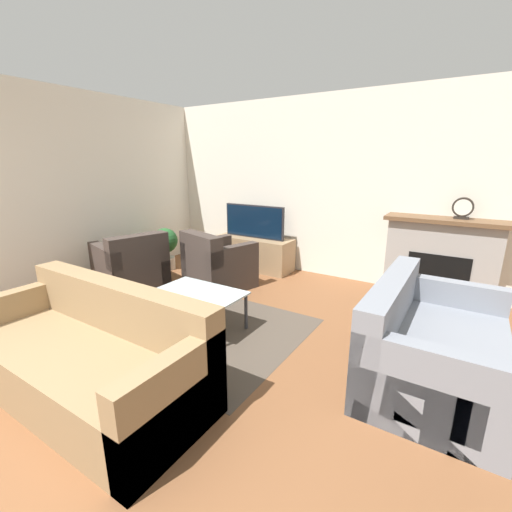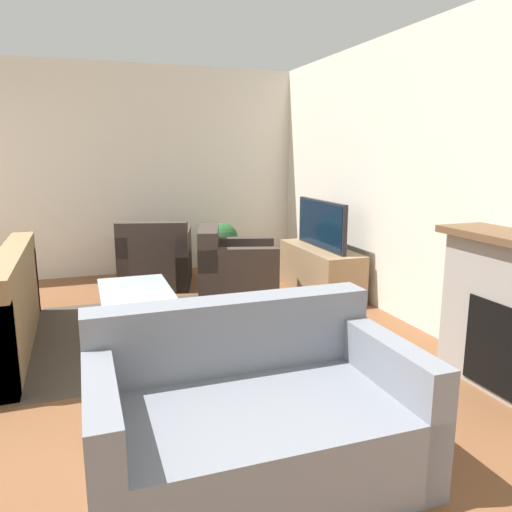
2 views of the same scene
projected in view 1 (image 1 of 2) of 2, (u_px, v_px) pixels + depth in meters
wall_back at (318, 188)px, 5.24m from camera, size 8.33×0.06×2.70m
wall_left at (66, 192)px, 4.68m from camera, size 0.06×7.74×2.70m
area_rug at (200, 328)px, 3.72m from camera, size 2.14×1.81×0.00m
fireplace at (440, 258)px, 4.35m from camera, size 1.39×0.42×1.08m
tv_stand at (254, 253)px, 5.74m from camera, size 1.30×0.47×0.53m
tv at (254, 222)px, 5.59m from camera, size 1.08×0.06×0.54m
couch_sectional at (90, 358)px, 2.63m from camera, size 2.06×0.87×0.82m
couch_loveseat at (430, 348)px, 2.78m from camera, size 0.97×1.57×0.82m
armchair_by_window at (131, 268)px, 4.81m from camera, size 1.04×1.00×0.82m
armchair_accent at (218, 267)px, 4.85m from camera, size 0.96×0.99×0.82m
coffee_table at (198, 296)px, 3.62m from camera, size 0.94×0.61×0.42m
potted_plant at (165, 245)px, 5.66m from camera, size 0.41×0.41×0.69m
mantel_clock at (463, 208)px, 4.10m from camera, size 0.23×0.07×0.26m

